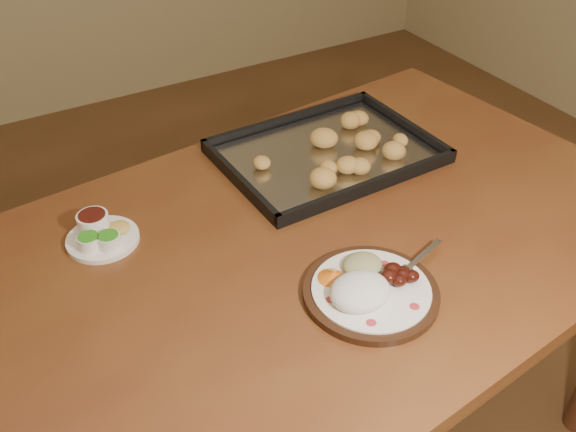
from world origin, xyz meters
TOP-DOWN VIEW (x-y plane):
  - ground at (0.00, 0.00)m, footprint 4.00×4.00m
  - dining_table at (-0.15, -0.28)m, footprint 1.59×1.06m
  - dinner_plate at (-0.14, -0.47)m, footprint 0.31×0.24m
  - condiment_saucer at (-0.51, -0.08)m, footprint 0.14×0.14m
  - baking_tray at (0.05, -0.04)m, footprint 0.49×0.37m

SIDE VIEW (x-z plane):
  - ground at x=0.00m, z-range 0.00..0.00m
  - dining_table at x=-0.15m, z-range 0.28..1.03m
  - baking_tray at x=0.05m, z-range 0.74..0.79m
  - condiment_saucer at x=-0.51m, z-range 0.74..0.79m
  - dinner_plate at x=-0.14m, z-range 0.74..0.80m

